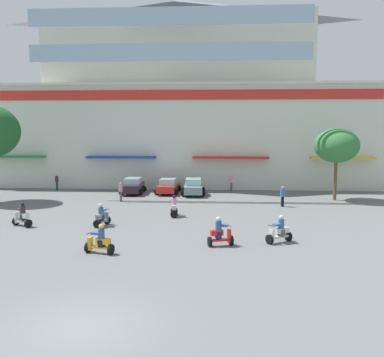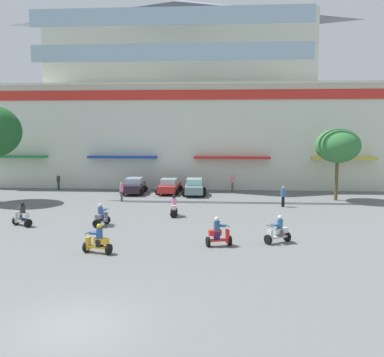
{
  "view_description": "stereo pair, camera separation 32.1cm",
  "coord_description": "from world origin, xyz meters",
  "px_view_note": "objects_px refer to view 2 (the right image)",
  "views": [
    {
      "loc": [
        4.23,
        -12.36,
        6.17
      ],
      "look_at": [
        2.42,
        18.21,
        2.54
      ],
      "focal_mm": 39.65,
      "sensor_mm": 36.0,
      "label": 1
    },
    {
      "loc": [
        4.55,
        -12.33,
        6.17
      ],
      "look_at": [
        2.42,
        18.21,
        2.54
      ],
      "focal_mm": 39.65,
      "sensor_mm": 36.0,
      "label": 2
    }
  ],
  "objects_px": {
    "plaza_tree_1": "(338,146)",
    "pedestrian_2": "(121,190)",
    "scooter_rider_4": "(218,234)",
    "scooter_rider_6": "(174,207)",
    "scooter_rider_5": "(98,241)",
    "pedestrian_0": "(233,182)",
    "parked_car_1": "(169,186)",
    "scooter_rider_2": "(278,232)",
    "scooter_rider_0": "(101,217)",
    "parked_car_0": "(134,186)",
    "parked_car_2": "(194,187)",
    "pedestrian_3": "(283,195)",
    "pedestrian_1": "(58,181)",
    "scooter_rider_7": "(22,216)"
  },
  "relations": [
    {
      "from": "parked_car_0",
      "to": "scooter_rider_4",
      "type": "xyz_separation_m",
      "value": [
        8.11,
        -17.47,
        -0.1
      ]
    },
    {
      "from": "parked_car_2",
      "to": "pedestrian_2",
      "type": "relative_size",
      "value": 2.43
    },
    {
      "from": "parked_car_2",
      "to": "pedestrian_2",
      "type": "height_order",
      "value": "pedestrian_2"
    },
    {
      "from": "scooter_rider_5",
      "to": "pedestrian_1",
      "type": "xyz_separation_m",
      "value": [
        -10.23,
        21.04,
        0.33
      ]
    },
    {
      "from": "scooter_rider_4",
      "to": "pedestrian_3",
      "type": "bearing_deg",
      "value": 66.68
    },
    {
      "from": "pedestrian_2",
      "to": "scooter_rider_2",
      "type": "bearing_deg",
      "value": -46.81
    },
    {
      "from": "parked_car_1",
      "to": "scooter_rider_0",
      "type": "distance_m",
      "value": 14.07
    },
    {
      "from": "scooter_rider_2",
      "to": "scooter_rider_6",
      "type": "height_order",
      "value": "scooter_rider_6"
    },
    {
      "from": "scooter_rider_2",
      "to": "parked_car_1",
      "type": "bearing_deg",
      "value": 115.21
    },
    {
      "from": "parked_car_0",
      "to": "pedestrian_1",
      "type": "height_order",
      "value": "pedestrian_1"
    },
    {
      "from": "parked_car_1",
      "to": "scooter_rider_5",
      "type": "relative_size",
      "value": 2.79
    },
    {
      "from": "pedestrian_1",
      "to": "pedestrian_3",
      "type": "bearing_deg",
      "value": -19.91
    },
    {
      "from": "parked_car_0",
      "to": "scooter_rider_6",
      "type": "distance_m",
      "value": 11.21
    },
    {
      "from": "scooter_rider_4",
      "to": "scooter_rider_6",
      "type": "height_order",
      "value": "scooter_rider_4"
    },
    {
      "from": "plaza_tree_1",
      "to": "pedestrian_2",
      "type": "distance_m",
      "value": 18.77
    },
    {
      "from": "parked_car_0",
      "to": "scooter_rider_7",
      "type": "distance_m",
      "value": 14.4
    },
    {
      "from": "pedestrian_2",
      "to": "parked_car_1",
      "type": "bearing_deg",
      "value": 54.11
    },
    {
      "from": "plaza_tree_1",
      "to": "scooter_rider_4",
      "type": "relative_size",
      "value": 3.91
    },
    {
      "from": "parked_car_1",
      "to": "scooter_rider_7",
      "type": "distance_m",
      "value": 16.13
    },
    {
      "from": "scooter_rider_4",
      "to": "pedestrian_0",
      "type": "distance_m",
      "value": 19.18
    },
    {
      "from": "parked_car_1",
      "to": "scooter_rider_4",
      "type": "xyz_separation_m",
      "value": [
        4.81,
        -17.94,
        -0.07
      ]
    },
    {
      "from": "pedestrian_3",
      "to": "pedestrian_1",
      "type": "bearing_deg",
      "value": 160.09
    },
    {
      "from": "plaza_tree_1",
      "to": "pedestrian_3",
      "type": "relative_size",
      "value": 3.78
    },
    {
      "from": "scooter_rider_5",
      "to": "pedestrian_0",
      "type": "distance_m",
      "value": 22.08
    },
    {
      "from": "plaza_tree_1",
      "to": "pedestrian_1",
      "type": "xyz_separation_m",
      "value": [
        -26.19,
        4.27,
        -3.76
      ]
    },
    {
      "from": "pedestrian_2",
      "to": "parked_car_2",
      "type": "bearing_deg",
      "value": 33.65
    },
    {
      "from": "parked_car_2",
      "to": "scooter_rider_2",
      "type": "bearing_deg",
      "value": -70.98
    },
    {
      "from": "pedestrian_0",
      "to": "scooter_rider_4",
      "type": "bearing_deg",
      "value": -93.68
    },
    {
      "from": "parked_car_0",
      "to": "scooter_rider_4",
      "type": "height_order",
      "value": "scooter_rider_4"
    },
    {
      "from": "scooter_rider_4",
      "to": "scooter_rider_6",
      "type": "distance_m",
      "value": 8.06
    },
    {
      "from": "scooter_rider_6",
      "to": "pedestrian_0",
      "type": "xyz_separation_m",
      "value": [
        4.42,
        11.74,
        0.35
      ]
    },
    {
      "from": "scooter_rider_5",
      "to": "scooter_rider_4",
      "type": "bearing_deg",
      "value": 16.2
    },
    {
      "from": "scooter_rider_5",
      "to": "pedestrian_3",
      "type": "relative_size",
      "value": 0.93
    },
    {
      "from": "scooter_rider_6",
      "to": "parked_car_2",
      "type": "bearing_deg",
      "value": 85.14
    },
    {
      "from": "parked_car_0",
      "to": "pedestrian_0",
      "type": "distance_m",
      "value": 9.49
    },
    {
      "from": "scooter_rider_6",
      "to": "scooter_rider_5",
      "type": "bearing_deg",
      "value": -106.86
    },
    {
      "from": "scooter_rider_0",
      "to": "scooter_rider_7",
      "type": "height_order",
      "value": "scooter_rider_7"
    },
    {
      "from": "pedestrian_0",
      "to": "pedestrian_3",
      "type": "distance_m",
      "value": 8.41
    },
    {
      "from": "scooter_rider_6",
      "to": "pedestrian_1",
      "type": "distance_m",
      "value": 17.63
    },
    {
      "from": "parked_car_2",
      "to": "pedestrian_1",
      "type": "distance_m",
      "value": 14.0
    },
    {
      "from": "pedestrian_0",
      "to": "scooter_rider_6",
      "type": "bearing_deg",
      "value": -110.62
    },
    {
      "from": "plaza_tree_1",
      "to": "scooter_rider_7",
      "type": "distance_m",
      "value": 25.47
    },
    {
      "from": "pedestrian_0",
      "to": "pedestrian_2",
      "type": "bearing_deg",
      "value": -147.75
    },
    {
      "from": "pedestrian_1",
      "to": "pedestrian_3",
      "type": "relative_size",
      "value": 1.0
    },
    {
      "from": "plaza_tree_1",
      "to": "pedestrian_0",
      "type": "height_order",
      "value": "plaza_tree_1"
    },
    {
      "from": "scooter_rider_4",
      "to": "parked_car_2",
      "type": "bearing_deg",
      "value": 97.88
    },
    {
      "from": "parked_car_2",
      "to": "pedestrian_2",
      "type": "distance_m",
      "value": 7.12
    },
    {
      "from": "scooter_rider_4",
      "to": "scooter_rider_7",
      "type": "height_order",
      "value": "scooter_rider_4"
    },
    {
      "from": "scooter_rider_0",
      "to": "parked_car_1",
      "type": "bearing_deg",
      "value": 79.17
    },
    {
      "from": "scooter_rider_6",
      "to": "pedestrian_1",
      "type": "xyz_separation_m",
      "value": [
        -13.0,
        11.91,
        0.29
      ]
    }
  ]
}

